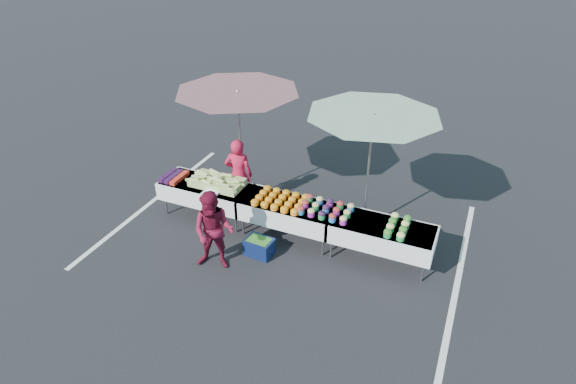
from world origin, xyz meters
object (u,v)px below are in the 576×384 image
at_px(table_left, 206,191).
at_px(table_right, 382,233).
at_px(umbrella_left, 238,101).
at_px(table_center, 288,211).
at_px(umbrella_right, 373,126).
at_px(vendor, 239,175).
at_px(customer, 214,231).
at_px(storage_bin, 259,246).

xyz_separation_m(table_left, table_right, (3.60, 0.00, 0.00)).
height_order(table_right, umbrella_left, umbrella_left).
height_order(table_center, umbrella_right, umbrella_right).
relative_size(umbrella_left, umbrella_right, 1.00).
xyz_separation_m(table_center, table_right, (1.80, 0.00, 0.00)).
bearing_deg(table_left, vendor, 50.16).
distance_m(table_center, vendor, 1.46).
height_order(table_left, umbrella_left, umbrella_left).
xyz_separation_m(customer, storage_bin, (0.55, 0.60, -0.58)).
height_order(table_center, customer, customer).
bearing_deg(customer, table_center, 44.67).
bearing_deg(storage_bin, table_center, 74.73).
bearing_deg(table_center, customer, -121.58).
bearing_deg(table_center, vendor, 157.70).
bearing_deg(table_center, umbrella_right, 32.19).
bearing_deg(vendor, table_right, 156.37).
bearing_deg(table_center, table_left, 180.00).
height_order(customer, storage_bin, customer).
relative_size(vendor, storage_bin, 2.97).
distance_m(vendor, storage_bin, 1.78).
xyz_separation_m(vendor, customer, (0.53, -1.87, -0.03)).
bearing_deg(table_center, storage_bin, -109.76).
height_order(customer, umbrella_right, umbrella_right).
bearing_deg(table_left, table_center, 0.00).
height_order(table_left, table_right, same).
bearing_deg(customer, table_right, 13.10).
height_order(customer, umbrella_left, umbrella_left).
distance_m(table_left, table_right, 3.60).
relative_size(customer, storage_bin, 2.85).
xyz_separation_m(table_right, customer, (-2.61, -1.32, 0.17)).
relative_size(vendor, customer, 1.04).
height_order(vendor, umbrella_left, umbrella_left).
bearing_deg(table_right, table_center, 180.00).
distance_m(customer, umbrella_right, 3.32).
relative_size(table_right, customer, 1.23).
bearing_deg(storage_bin, customer, -128.19).
bearing_deg(table_center, umbrella_left, 150.35).
bearing_deg(storage_bin, table_right, 23.82).
distance_m(vendor, umbrella_left, 1.51).
bearing_deg(storage_bin, umbrella_left, 131.46).
relative_size(table_right, vendor, 1.18).
relative_size(table_left, umbrella_right, 0.69).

